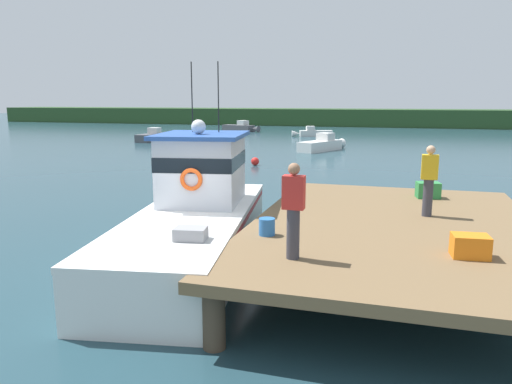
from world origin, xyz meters
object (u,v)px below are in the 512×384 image
crate_single_by_cleat (470,246)px  mooring_buoy_spare_mooring (255,161)px  crate_stack_near_edge (428,190)px  moored_boat_outer_mooring (153,136)px  deckhand_further_back (293,209)px  moored_boat_near_channel (241,128)px  deckhand_by_the_boat (429,179)px  moored_boat_far_right (313,133)px  bait_bucket (267,227)px  moored_boat_far_left (323,145)px  mooring_buoy_inshore (234,171)px  main_fishing_boat (197,216)px

crate_single_by_cleat → mooring_buoy_spare_mooring: 20.85m
crate_stack_near_edge → moored_boat_outer_mooring: (-22.89, 26.99, -1.00)m
deckhand_further_back → moored_boat_near_channel: deckhand_further_back is taller
deckhand_by_the_boat → moored_boat_far_right: bearing=103.6°
bait_bucket → moored_boat_outer_mooring: 37.39m
moored_boat_far_left → mooring_buoy_spare_mooring: moored_boat_far_left is taller
deckhand_further_back → moored_boat_far_left: bearing=97.8°
bait_bucket → moored_boat_near_channel: bearing=108.9°
bait_bucket → mooring_buoy_inshore: 15.56m
moored_boat_outer_mooring → moored_boat_far_left: bearing=-13.8°
deckhand_by_the_boat → moored_boat_far_right: (-9.41, 38.96, -1.69)m
deckhand_further_back → main_fishing_boat: bearing=134.9°
crate_single_by_cleat → moored_boat_outer_mooring: crate_single_by_cleat is taller
crate_single_by_cleat → mooring_buoy_spare_mooring: crate_single_by_cleat is taller
main_fishing_boat → moored_boat_outer_mooring: 34.62m
moored_boat_far_left → mooring_buoy_inshore: bearing=-100.7°
bait_bucket → deckhand_further_back: size_ratio=0.21×
crate_stack_near_edge → moored_boat_far_left: (-6.40, 22.95, -0.96)m
crate_stack_near_edge → mooring_buoy_inshore: bearing=132.8°
main_fishing_boat → moored_boat_far_right: main_fishing_boat is taller
crate_stack_near_edge → mooring_buoy_spare_mooring: 16.19m
bait_bucket → deckhand_by_the_boat: (3.12, 2.59, 0.69)m
moored_boat_far_right → mooring_buoy_spare_mooring: bearing=-88.5°
main_fishing_boat → crate_single_by_cleat: size_ratio=16.61×
bait_bucket → main_fishing_boat: bearing=141.2°
moored_boat_far_right → moored_boat_outer_mooring: moored_boat_outer_mooring is taller
moored_boat_far_right → mooring_buoy_inshore: (0.62, -27.11, -0.14)m
crate_stack_near_edge → deckhand_by_the_boat: (-0.13, -2.22, 0.64)m
moored_boat_near_channel → crate_stack_near_edge: bearing=-65.4°
deckhand_by_the_boat → moored_boat_outer_mooring: (-22.76, 29.21, -1.64)m
bait_bucket → deckhand_further_back: 1.64m
bait_bucket → moored_boat_near_channel: bait_bucket is taller
main_fishing_boat → crate_single_by_cleat: 6.37m
moored_boat_far_right → mooring_buoy_inshore: 27.11m
deckhand_further_back → crate_single_by_cleat: bearing=17.8°
deckhand_further_back → bait_bucket: bearing=122.3°
deckhand_further_back → moored_boat_far_left: 29.32m
moored_boat_near_channel → main_fishing_boat: bearing=-73.1°
crate_single_by_cleat → mooring_buoy_inshore: bearing=122.3°
moored_boat_outer_mooring → mooring_buoy_spare_mooring: bearing=-44.1°
moored_boat_near_channel → moored_boat_outer_mooring: (-3.61, -15.16, -0.03)m
deckhand_further_back → moored_boat_near_channel: 51.09m
crate_stack_near_edge → crate_single_by_cleat: bearing=-85.2°
deckhand_further_back → moored_boat_outer_mooring: deckhand_further_back is taller
moored_boat_far_right → moored_boat_outer_mooring: 16.53m
moored_boat_near_channel → mooring_buoy_spare_mooring: (10.35, -28.69, -0.22)m
bait_bucket → deckhand_further_back: deckhand_further_back is taller
moored_boat_outer_mooring → mooring_buoy_inshore: bearing=-51.2°
moored_boat_far_left → crate_single_by_cleat: bearing=-76.3°
bait_bucket → moored_boat_outer_mooring: (-19.65, 31.80, -0.95)m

